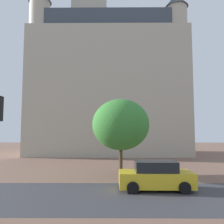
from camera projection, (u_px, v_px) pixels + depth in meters
ground_plane at (118, 196)px, 11.77m from camera, size 120.00×120.00×0.00m
street_asphalt_strip at (118, 196)px, 11.71m from camera, size 120.00×6.02×0.00m
landmark_building at (105, 78)px, 35.39m from camera, size 22.42×11.16×39.63m
car_yellow at (156, 176)px, 13.08m from camera, size 4.14×2.00×1.61m
tree_curb_far at (121, 125)px, 17.49m from camera, size 4.30×4.30×5.76m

